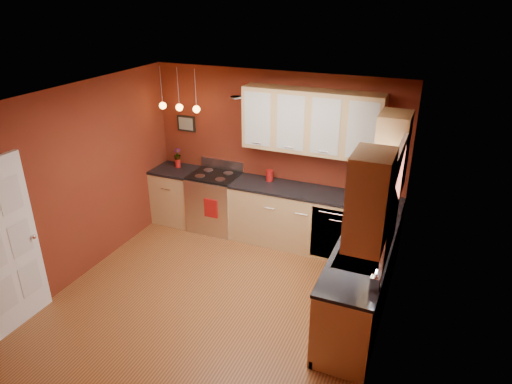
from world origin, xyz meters
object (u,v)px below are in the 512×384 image
at_px(soap_pump, 375,280).
at_px(red_canister, 270,175).
at_px(gas_range, 215,201).
at_px(coffee_maker, 359,189).
at_px(sink, 360,258).

bearing_deg(soap_pump, red_canister, 132.06).
relative_size(gas_range, coffee_maker, 4.45).
bearing_deg(coffee_maker, gas_range, -158.95).
xyz_separation_m(coffee_maker, soap_pump, (0.59, -2.14, -0.01)).
bearing_deg(gas_range, soap_pump, -35.55).
relative_size(gas_range, red_canister, 6.34).
bearing_deg(gas_range, red_canister, 8.60).
bearing_deg(soap_pump, sink, 114.26).
height_order(sink, coffee_maker, sink).
bearing_deg(sink, gas_range, 150.22).
xyz_separation_m(gas_range, soap_pump, (2.87, -2.05, 0.57)).
distance_m(sink, coffee_maker, 1.64).
bearing_deg(red_canister, coffee_maker, -1.79).
xyz_separation_m(gas_range, coffee_maker, (2.28, 0.09, 0.57)).
distance_m(gas_range, coffee_maker, 2.35).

